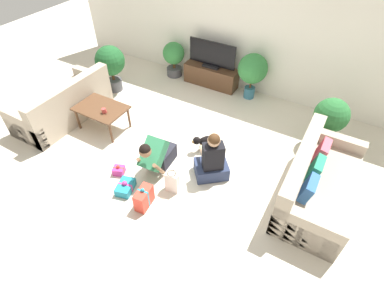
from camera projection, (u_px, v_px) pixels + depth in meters
The scene contains 19 objects.
ground_plane at pixel (173, 152), 5.36m from camera, with size 16.00×16.00×0.00m, color beige.
wall_back at pixel (239, 29), 6.16m from camera, with size 8.40×0.06×2.60m.
sofa_left at pixel (64, 105), 5.90m from camera, with size 0.90×1.90×0.85m.
sofa_right at pixel (317, 184), 4.41m from camera, with size 0.90×1.90×0.85m.
coffee_table at pixel (101, 110), 5.58m from camera, with size 0.94×0.64×0.48m.
tv_console at pixel (211, 76), 6.89m from camera, with size 1.24×0.38×0.46m.
tv at pixel (212, 56), 6.56m from camera, with size 1.10×0.20×0.59m.
potted_plant_back_right at pixel (253, 70), 6.20m from camera, with size 0.62×0.62×1.00m.
potted_plant_corner_right at pixel (330, 118), 5.10m from camera, with size 0.59×0.59×0.96m.
potted_plant_corner_left at pixel (110, 63), 6.44m from camera, with size 0.63×0.63×1.03m.
potted_plant_back_left at pixel (174, 56), 7.03m from camera, with size 0.51×0.51×0.82m.
person_kneeling at pixel (157, 155), 4.82m from camera, with size 0.37×0.81×0.78m.
person_sitting at pixel (212, 161), 4.72m from camera, with size 0.66×0.64×0.91m.
dog at pixel (204, 141), 5.24m from camera, with size 0.37×0.38×0.33m.
gift_box_a at pixel (144, 198), 4.40m from camera, with size 0.20×0.34×0.38m.
gift_box_b at pixel (125, 187), 4.67m from camera, with size 0.30×0.38×0.20m.
gift_box_c at pixel (119, 170), 4.93m from camera, with size 0.23×0.22×0.18m.
gift_bag_a at pixel (172, 182), 4.60m from camera, with size 0.22×0.15×0.39m.
mug at pixel (104, 111), 5.39m from camera, with size 0.12×0.08×0.09m.
Camera 1 is at (2.22, -3.18, 3.72)m, focal length 28.00 mm.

